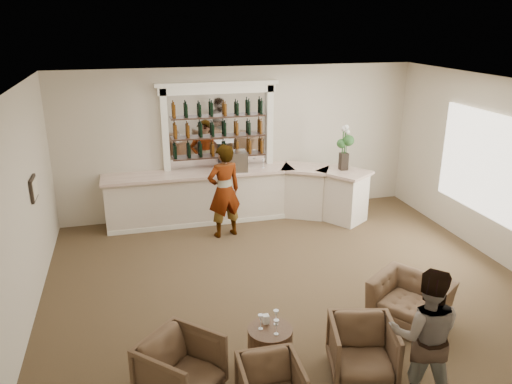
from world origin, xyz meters
TOP-DOWN VIEW (x-y plane):
  - ground at (0.00, 0.00)m, footprint 8.00×8.00m
  - room_shell at (0.16, 0.71)m, footprint 8.04×7.02m
  - bar_counter at (-0.16, 3.00)m, footprint 5.72×1.80m
  - back_bar_alcove at (-0.50, 3.41)m, footprint 2.64×0.25m
  - cocktail_table at (-0.86, -1.89)m, footprint 0.58×0.58m
  - sommelier at (-0.63, 2.23)m, footprint 0.80×0.62m
  - guest at (0.67, -2.92)m, footprint 1.01×0.93m
  - armchair_left at (-2.05, -2.21)m, footprint 1.17×1.17m
  - armchair_right at (0.18, -2.41)m, footprint 0.96×0.98m
  - armchair_far at (1.37, -1.54)m, footprint 1.34×1.37m
  - espresso_machine at (-0.24, 2.98)m, footprint 0.51×0.44m
  - flower_vase at (2.06, 2.49)m, footprint 0.26×0.26m
  - wine_glass_bar_left at (-0.01, 3.04)m, footprint 0.07×0.07m
  - wine_glass_bar_right at (0.42, 3.07)m, footprint 0.07×0.07m
  - wine_glass_tbl_a at (-0.98, -1.86)m, footprint 0.07×0.07m
  - wine_glass_tbl_b at (-0.76, -1.81)m, footprint 0.07×0.07m
  - wine_glass_tbl_c at (-0.82, -2.02)m, footprint 0.07×0.07m
  - napkin_holder at (-0.88, -1.75)m, footprint 0.08×0.08m

SIDE VIEW (x-z plane):
  - ground at x=0.00m, z-range 0.00..0.00m
  - cocktail_table at x=-0.86m, z-range 0.00..0.50m
  - armchair_far at x=1.37m, z-range 0.00..0.68m
  - armchair_right at x=0.18m, z-range 0.00..0.74m
  - armchair_left at x=-2.05m, z-range 0.00..0.76m
  - napkin_holder at x=-0.88m, z-range 0.50..0.62m
  - bar_counter at x=-0.16m, z-range 0.00..1.14m
  - wine_glass_tbl_a at x=-0.98m, z-range 0.50..0.71m
  - wine_glass_tbl_b at x=-0.76m, z-range 0.50..0.71m
  - wine_glass_tbl_c at x=-0.82m, z-range 0.50..0.71m
  - guest at x=0.67m, z-range 0.00..1.68m
  - sommelier at x=-0.63m, z-range 0.00..1.94m
  - wine_glass_bar_left at x=-0.01m, z-range 1.14..1.35m
  - wine_glass_bar_right at x=0.42m, z-range 1.14..1.35m
  - espresso_machine at x=-0.24m, z-range 1.14..1.57m
  - flower_vase at x=2.06m, z-range 1.20..2.19m
  - back_bar_alcove at x=-0.50m, z-range 0.53..3.53m
  - room_shell at x=0.16m, z-range 0.68..4.00m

